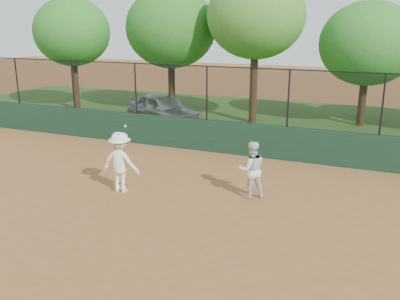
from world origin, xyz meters
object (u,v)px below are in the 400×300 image
at_px(tree_1, 171,28).
at_px(tree_3, 368,44).
at_px(parked_car, 163,109).
at_px(player_second, 251,170).
at_px(tree_2, 256,16).
at_px(player_main, 121,162).
at_px(tree_0, 72,32).

height_order(tree_1, tree_3, tree_1).
xyz_separation_m(parked_car, player_second, (6.46, -7.26, 0.08)).
bearing_deg(tree_2, player_main, -95.50).
distance_m(parked_car, tree_0, 6.93).
relative_size(player_second, tree_3, 0.28).
relative_size(parked_car, tree_1, 0.66).
bearing_deg(tree_0, parked_car, -11.57).
xyz_separation_m(parked_car, tree_2, (3.87, 1.93, 4.23)).
height_order(tree_2, tree_3, tree_2).
bearing_deg(tree_0, tree_1, 13.81).
bearing_deg(tree_2, tree_3, 15.38).
xyz_separation_m(player_second, tree_0, (-12.34, 8.47, 3.36)).
xyz_separation_m(player_main, tree_2, (0.98, 10.21, 4.07)).
xyz_separation_m(parked_car, tree_0, (-5.89, 1.21, 3.44)).
relative_size(tree_1, tree_2, 0.92).
height_order(parked_car, player_second, player_second).
bearing_deg(tree_3, tree_1, -175.22).
bearing_deg(parked_car, tree_3, -43.02).
relative_size(parked_car, tree_2, 0.61).
bearing_deg(tree_1, player_second, -53.65).
relative_size(player_main, tree_2, 0.30).
bearing_deg(player_main, parked_car, 109.23).
bearing_deg(tree_0, tree_2, 4.24).
height_order(parked_car, tree_2, tree_2).
xyz_separation_m(player_main, tree_3, (5.85, 11.55, 2.87)).
height_order(tree_0, tree_3, tree_0).
distance_m(tree_2, tree_3, 5.19).
relative_size(parked_car, player_second, 2.65).
distance_m(player_second, tree_3, 11.17).
bearing_deg(tree_0, player_main, -47.22).
distance_m(player_main, tree_3, 13.26).
distance_m(tree_1, tree_3, 9.51).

